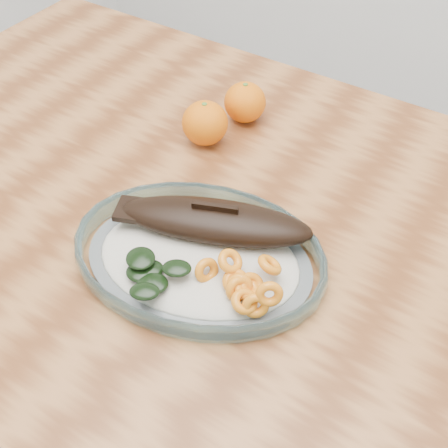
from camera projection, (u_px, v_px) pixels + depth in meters
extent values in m
plane|color=slate|center=(200.00, 421.00, 1.36)|extent=(3.00, 3.00, 0.00)
cube|color=brown|center=(185.00, 204.00, 0.83)|extent=(1.20, 0.80, 0.04)
cylinder|color=brown|center=(100.00, 155.00, 1.50)|extent=(0.06, 0.06, 0.71)
ellipsoid|color=white|center=(199.00, 260.00, 0.72)|extent=(0.68, 0.56, 0.01)
torus|color=#83BCCA|center=(199.00, 255.00, 0.71)|extent=(0.71, 0.71, 0.03)
ellipsoid|color=white|center=(199.00, 251.00, 0.71)|extent=(0.60, 0.49, 0.02)
ellipsoid|color=black|center=(215.00, 213.00, 0.72)|extent=(0.26, 0.16, 0.04)
ellipsoid|color=black|center=(215.00, 217.00, 0.72)|extent=(0.22, 0.14, 0.02)
cube|color=black|center=(133.00, 201.00, 0.73)|extent=(0.06, 0.06, 0.01)
cube|color=black|center=(215.00, 202.00, 0.70)|extent=(0.06, 0.03, 0.02)
torus|color=#E15C10|center=(247.00, 280.00, 0.65)|extent=(0.05, 0.05, 0.02)
torus|color=#E15C10|center=(238.00, 281.00, 0.65)|extent=(0.03, 0.04, 0.04)
torus|color=#E15C10|center=(206.00, 262.00, 0.67)|extent=(0.03, 0.04, 0.04)
torus|color=#E15C10|center=(256.00, 297.00, 0.64)|extent=(0.04, 0.03, 0.04)
torus|color=#E15C10|center=(245.00, 293.00, 0.64)|extent=(0.04, 0.04, 0.03)
torus|color=#E15C10|center=(252.00, 277.00, 0.66)|extent=(0.04, 0.04, 0.03)
torus|color=#E15C10|center=(240.00, 278.00, 0.65)|extent=(0.04, 0.04, 0.04)
torus|color=#E15C10|center=(236.00, 273.00, 0.66)|extent=(0.04, 0.04, 0.03)
torus|color=#E15C10|center=(270.00, 256.00, 0.66)|extent=(0.04, 0.04, 0.03)
torus|color=#E15C10|center=(230.00, 253.00, 0.66)|extent=(0.04, 0.04, 0.03)
torus|color=#E15C10|center=(270.00, 286.00, 0.63)|extent=(0.04, 0.03, 0.04)
ellipsoid|color=black|center=(139.00, 264.00, 0.67)|extent=(0.04, 0.04, 0.01)
ellipsoid|color=black|center=(153.00, 275.00, 0.66)|extent=(0.04, 0.03, 0.01)
ellipsoid|color=black|center=(148.00, 274.00, 0.66)|extent=(0.04, 0.04, 0.01)
ellipsoid|color=black|center=(148.00, 261.00, 0.68)|extent=(0.05, 0.05, 0.01)
ellipsoid|color=black|center=(143.00, 283.00, 0.64)|extent=(0.04, 0.04, 0.01)
ellipsoid|color=black|center=(176.00, 260.00, 0.66)|extent=(0.04, 0.04, 0.01)
ellipsoid|color=black|center=(139.00, 250.00, 0.67)|extent=(0.05, 0.05, 0.01)
sphere|color=#DF6204|center=(205.00, 123.00, 0.87)|extent=(0.07, 0.07, 0.07)
sphere|color=#DF6204|center=(245.00, 102.00, 0.92)|extent=(0.07, 0.07, 0.07)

